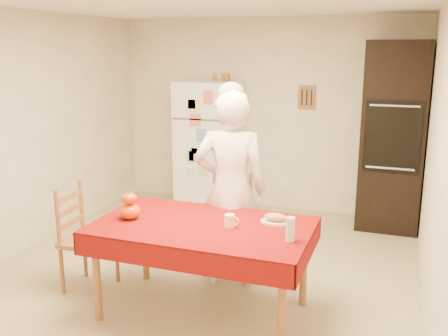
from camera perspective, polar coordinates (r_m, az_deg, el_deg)
The scene contains 17 objects.
floor at distance 4.95m, azimuth -2.58°, elevation -11.70°, with size 4.50×4.50×0.00m, color tan.
room_shell at distance 4.51m, azimuth -2.78°, elevation 7.31°, with size 4.02×4.52×2.51m.
refrigerator at distance 6.59m, azimuth -1.67°, elevation 2.50°, with size 0.75×0.74×1.70m.
oven_cabinet at distance 6.14m, azimuth 18.72°, elevation 3.36°, with size 0.70×0.62×2.20m.
dining_table at distance 3.97m, azimuth -2.44°, elevation -7.38°, with size 1.70×1.00×0.76m.
chair_far at distance 4.82m, azimuth 0.62°, elevation -5.90°, with size 0.44×0.43×0.95m.
chair_left at distance 4.63m, azimuth -15.93°, elevation -7.23°, with size 0.42×0.44×0.95m.
seated_woman at distance 4.42m, azimuth 0.76°, elevation -2.51°, with size 0.65×0.43×1.78m, color silver.
coffee_mug at distance 3.87m, azimuth 0.64°, elevation -6.05°, with size 0.08×0.08×0.10m, color white.
pumpkin_lower at distance 4.12m, azimuth -10.70°, elevation -4.89°, with size 0.17×0.17×0.13m, color #DD5905.
pumpkin_upper at distance 4.08m, azimuth -10.77°, elevation -3.44°, with size 0.12×0.12×0.09m, color red.
wine_glass at distance 3.62m, azimuth 7.58°, elevation -6.94°, with size 0.07×0.07×0.18m, color silver.
bread_plate at distance 3.99m, azimuth 5.89°, elevation -6.15°, with size 0.24×0.24×0.02m, color silver.
bread_loaf at distance 3.97m, azimuth 5.90°, elevation -5.60°, with size 0.18×0.10×0.06m, color tan.
spice_jar_left at distance 6.50m, azimuth -1.05°, elevation 10.36°, with size 0.05×0.05×0.10m, color #935E1A.
spice_jar_mid at distance 6.46m, azimuth -0.10°, elevation 10.34°, with size 0.05×0.05×0.10m, color #8A5A19.
spice_jar_right at distance 6.44m, azimuth 0.48°, elevation 10.33°, with size 0.05×0.05×0.10m, color brown.
Camera 1 is at (1.72, -4.13, 2.11)m, focal length 40.00 mm.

